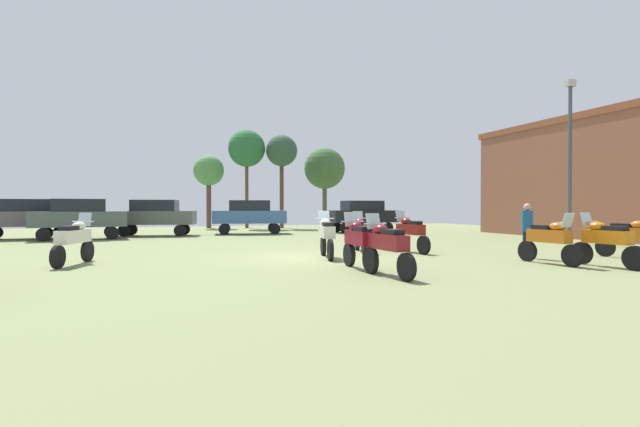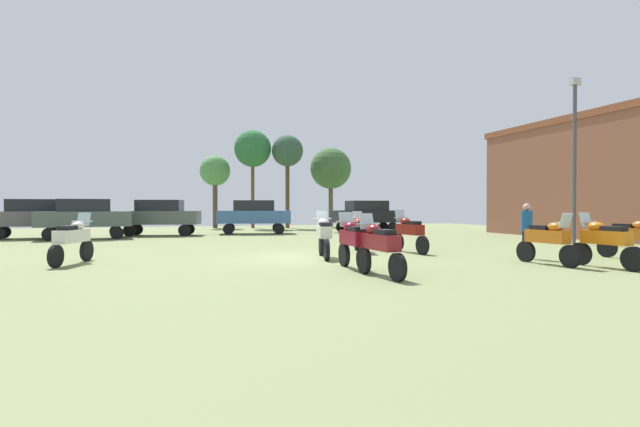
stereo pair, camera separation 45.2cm
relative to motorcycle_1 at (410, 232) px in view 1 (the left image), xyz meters
The scene contains 21 objects.
ground_plane 3.99m from the motorcycle_1, behind, with size 44.00×52.00×0.02m.
motorcycle_1 is the anchor object (origin of this frame).
motorcycle_2 5.94m from the motorcycle_1, 124.64° to the right, with size 0.62×2.25×1.45m.
motorcycle_3 5.08m from the motorcycle_1, 134.04° to the right, with size 0.62×2.11×1.47m.
motorcycle_4 4.74m from the motorcycle_1, 64.93° to the right, with size 0.62×2.08×1.44m.
motorcycle_5 6.76m from the motorcycle_1, 36.39° to the right, with size 0.69×2.05×1.44m.
motorcycle_6 10.64m from the motorcycle_1, behind, with size 0.87×2.15×1.44m.
motorcycle_7 6.05m from the motorcycle_1, 61.13° to the right, with size 0.62×2.10×1.46m.
motorcycle_9 1.75m from the motorcycle_1, 156.66° to the left, with size 0.75×2.09×1.46m.
motorcycle_11 3.48m from the motorcycle_1, 167.36° to the right, with size 0.73×2.24×1.49m.
car_1 19.25m from the motorcycle_1, 139.83° to the left, with size 4.48×2.27×2.00m.
car_2 16.44m from the motorcycle_1, 137.83° to the left, with size 4.50×2.35×2.00m.
car_3 13.71m from the motorcycle_1, 104.04° to the left, with size 4.53×2.45×2.00m.
car_4 15.67m from the motorcycle_1, 123.51° to the left, with size 4.57×2.62×2.00m.
car_5 13.27m from the motorcycle_1, 73.56° to the left, with size 4.32×1.85×2.00m.
person_1 3.82m from the motorcycle_1, 46.63° to the right, with size 0.38×0.38×1.72m.
tree_1 22.77m from the motorcycle_1, 102.54° to the left, with size 2.31×2.31×5.54m.
tree_3 21.00m from the motorcycle_1, 88.82° to the left, with size 2.39×2.39×7.10m.
tree_4 21.77m from the motorcycle_1, 95.84° to the left, with size 2.80×2.80×7.46m.
tree_5 22.44m from the motorcycle_1, 78.65° to the left, with size 3.34×3.34×6.42m.
lamp_post 9.42m from the motorcycle_1, ahead, with size 0.44×0.24×7.19m.
Camera 1 is at (-4.45, -14.32, 1.63)m, focal length 26.54 mm.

